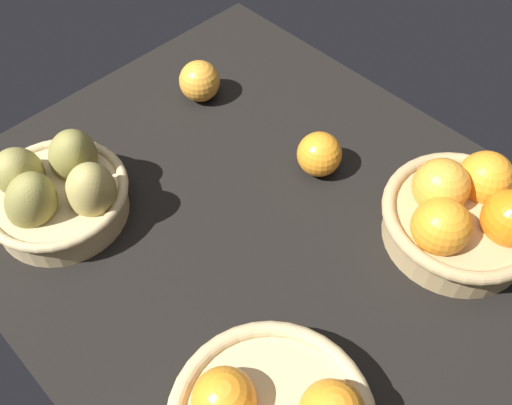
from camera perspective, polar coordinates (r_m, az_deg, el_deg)
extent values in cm
cube|color=black|center=(83.37, 0.09, -2.11)|extent=(84.00, 72.00, 3.00)
sphere|color=orange|center=(63.60, -3.27, -19.39)|extent=(7.12, 7.12, 7.12)
cylinder|color=tan|center=(85.51, -19.30, 0.01)|extent=(19.01, 19.01, 4.92)
torus|color=tan|center=(83.69, -19.73, 1.05)|extent=(20.47, 20.47, 1.46)
ellipsoid|color=olive|center=(81.39, -21.88, -0.01)|extent=(12.62, 11.31, 13.28)
ellipsoid|color=olive|center=(84.67, -18.09, 4.42)|extent=(10.63, 6.87, 13.07)
ellipsoid|color=tan|center=(79.86, -16.39, 1.04)|extent=(9.50, 6.91, 12.60)
ellipsoid|color=#9E934C|center=(85.27, -22.96, 2.80)|extent=(12.82, 10.62, 12.53)
cylinder|color=tan|center=(82.86, 19.82, -2.20)|extent=(20.12, 20.12, 5.44)
torus|color=tan|center=(80.80, 20.34, -1.07)|extent=(22.00, 22.00, 1.88)
sphere|color=orange|center=(76.08, 18.30, -2.34)|extent=(7.73, 7.73, 7.73)
sphere|color=#F49E33|center=(79.97, 18.29, 1.59)|extent=(7.73, 7.73, 7.73)
sphere|color=orange|center=(80.14, 24.53, -1.50)|extent=(7.73, 7.73, 7.73)
sphere|color=orange|center=(84.23, 22.29, 2.29)|extent=(7.73, 7.73, 7.73)
sphere|color=orange|center=(86.08, 6.37, 4.96)|extent=(6.91, 6.91, 6.91)
sphere|color=#F49E33|center=(98.18, -5.76, 12.19)|extent=(7.02, 7.02, 7.02)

